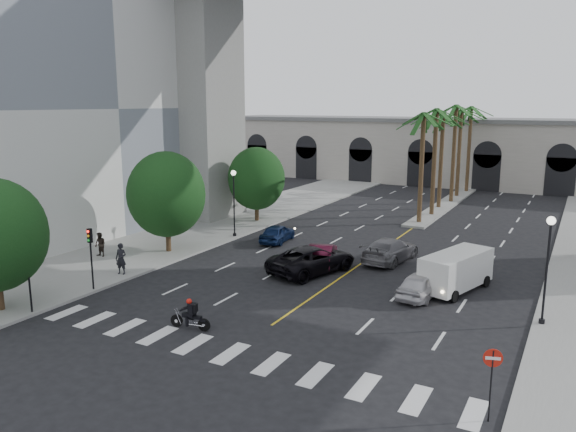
% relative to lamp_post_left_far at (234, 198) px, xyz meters
% --- Properties ---
extents(ground, '(140.00, 140.00, 0.00)m').
position_rel_lamp_post_left_far_xyz_m(ground, '(11.40, -16.00, -3.22)').
color(ground, black).
rests_on(ground, ground).
extents(sidewalk_left, '(8.00, 100.00, 0.15)m').
position_rel_lamp_post_left_far_xyz_m(sidewalk_left, '(-3.60, -1.00, -3.15)').
color(sidewalk_left, gray).
rests_on(sidewalk_left, ground).
extents(median, '(2.00, 24.00, 0.20)m').
position_rel_lamp_post_left_far_xyz_m(median, '(11.40, 22.00, -3.12)').
color(median, gray).
rests_on(median, ground).
extents(building_left, '(16.50, 32.50, 20.60)m').
position_rel_lamp_post_left_far_xyz_m(building_left, '(-15.60, -4.00, 7.09)').
color(building_left, silver).
rests_on(building_left, ground).
extents(pier_building, '(71.00, 10.50, 8.50)m').
position_rel_lamp_post_left_far_xyz_m(pier_building, '(11.40, 39.00, 1.04)').
color(pier_building, beige).
rests_on(pier_building, ground).
extents(palm_a, '(3.20, 3.20, 10.30)m').
position_rel_lamp_post_left_far_xyz_m(palm_a, '(11.40, 12.00, 5.88)').
color(palm_a, '#47331E').
rests_on(palm_a, ground).
extents(palm_b, '(3.20, 3.20, 10.60)m').
position_rel_lamp_post_left_far_xyz_m(palm_b, '(11.50, 16.00, 6.15)').
color(palm_b, '#47331E').
rests_on(palm_b, ground).
extents(palm_c, '(3.20, 3.20, 10.10)m').
position_rel_lamp_post_left_far_xyz_m(palm_c, '(11.20, 20.00, 5.69)').
color(palm_c, '#47331E').
rests_on(palm_c, ground).
extents(palm_d, '(3.20, 3.20, 10.90)m').
position_rel_lamp_post_left_far_xyz_m(palm_d, '(11.55, 24.00, 6.43)').
color(palm_d, '#47331E').
rests_on(palm_d, ground).
extents(palm_e, '(3.20, 3.20, 10.40)m').
position_rel_lamp_post_left_far_xyz_m(palm_e, '(11.30, 28.00, 5.97)').
color(palm_e, '#47331E').
rests_on(palm_e, ground).
extents(palm_f, '(3.20, 3.20, 10.70)m').
position_rel_lamp_post_left_far_xyz_m(palm_f, '(11.60, 32.00, 6.24)').
color(palm_f, '#47331E').
rests_on(palm_f, ground).
extents(street_tree_mid, '(5.44, 5.44, 7.21)m').
position_rel_lamp_post_left_far_xyz_m(street_tree_mid, '(-1.60, -6.00, 0.99)').
color(street_tree_mid, '#382616').
rests_on(street_tree_mid, ground).
extents(street_tree_far, '(5.04, 5.04, 6.68)m').
position_rel_lamp_post_left_far_xyz_m(street_tree_far, '(-1.60, 6.00, 0.68)').
color(street_tree_far, '#382616').
rests_on(street_tree_far, ground).
extents(lamp_post_left_far, '(0.40, 0.40, 5.35)m').
position_rel_lamp_post_left_far_xyz_m(lamp_post_left_far, '(0.00, 0.00, 0.00)').
color(lamp_post_left_far, black).
rests_on(lamp_post_left_far, ground).
extents(lamp_post_right, '(0.40, 0.40, 5.35)m').
position_rel_lamp_post_left_far_xyz_m(lamp_post_right, '(22.80, -8.00, 0.00)').
color(lamp_post_right, black).
rests_on(lamp_post_right, ground).
extents(traffic_signal_near, '(0.25, 0.18, 3.65)m').
position_rel_lamp_post_left_far_xyz_m(traffic_signal_near, '(0.10, -18.50, -0.71)').
color(traffic_signal_near, black).
rests_on(traffic_signal_near, ground).
extents(traffic_signal_far, '(0.25, 0.18, 3.65)m').
position_rel_lamp_post_left_far_xyz_m(traffic_signal_far, '(0.10, -14.50, -0.71)').
color(traffic_signal_far, black).
rests_on(traffic_signal_far, ground).
extents(motorcycle_rider, '(2.08, 0.57, 1.50)m').
position_rel_lamp_post_left_far_xyz_m(motorcycle_rider, '(8.31, -16.18, -2.54)').
color(motorcycle_rider, black).
rests_on(motorcycle_rider, ground).
extents(car_a, '(2.02, 4.26, 1.41)m').
position_rel_lamp_post_left_far_xyz_m(car_a, '(16.61, -6.64, -2.52)').
color(car_a, '#B7B6BB').
rests_on(car_a, ground).
extents(car_b, '(2.83, 4.76, 1.48)m').
position_rel_lamp_post_left_far_xyz_m(car_b, '(9.30, -3.75, -2.48)').
color(car_b, '#4A0E23').
rests_on(car_b, ground).
extents(car_c, '(4.57, 6.67, 1.69)m').
position_rel_lamp_post_left_far_xyz_m(car_c, '(9.39, -5.38, -2.37)').
color(car_c, black).
rests_on(car_c, ground).
extents(car_d, '(2.87, 5.68, 1.58)m').
position_rel_lamp_post_left_far_xyz_m(car_d, '(12.90, -0.63, -2.43)').
color(car_d, slate).
rests_on(car_d, ground).
extents(car_e, '(2.10, 4.22, 1.38)m').
position_rel_lamp_post_left_far_xyz_m(car_e, '(3.63, 0.41, -2.53)').
color(car_e, '#0E1E44').
rests_on(car_e, ground).
extents(cargo_van, '(3.33, 5.50, 2.20)m').
position_rel_lamp_post_left_far_xyz_m(cargo_van, '(18.04, -4.70, -2.00)').
color(cargo_van, silver).
rests_on(cargo_van, ground).
extents(pedestrian_a, '(0.79, 0.61, 1.93)m').
position_rel_lamp_post_left_far_xyz_m(pedestrian_a, '(-0.55, -11.64, -2.11)').
color(pedestrian_a, black).
rests_on(pedestrian_a, sidewalk_left).
extents(pedestrian_b, '(0.85, 0.68, 1.67)m').
position_rel_lamp_post_left_far_xyz_m(pedestrian_b, '(-4.71, -9.36, -2.24)').
color(pedestrian_b, black).
rests_on(pedestrian_b, sidewalk_left).
extents(do_not_enter_sign, '(0.61, 0.23, 2.59)m').
position_rel_lamp_post_left_far_xyz_m(do_not_enter_sign, '(21.90, -17.72, -1.34)').
color(do_not_enter_sign, black).
rests_on(do_not_enter_sign, ground).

